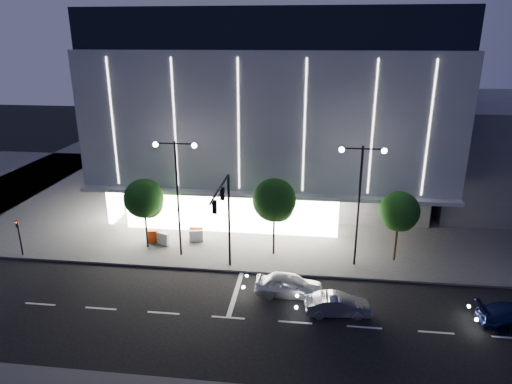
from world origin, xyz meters
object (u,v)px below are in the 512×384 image
Objects in this scene: street_lamp_west at (177,182)px; car_lead at (289,285)px; tree_left at (144,201)px; tree_right at (399,213)px; car_second at (338,305)px; barrier_c at (196,233)px; street_lamp_east at (360,189)px; barrier_a at (155,236)px; traffic_mast at (225,210)px; tree_mid at (275,202)px; ped_signal_far at (19,234)px; barrier_b at (163,239)px; barrier_d at (196,236)px.

street_lamp_west reaches higher than car_lead.
tree_right is at bearing -0.00° from tree_left.
car_second reaches higher than barrier_c.
street_lamp_east is at bearing -17.03° from barrier_c.
tree_right reaches higher than barrier_a.
traffic_mast is 4.89m from street_lamp_west.
tree_mid is 1.39× the size of car_lead.
ped_signal_far reaches higher than barrier_b.
tree_right is at bearing -0.00° from tree_mid.
barrier_c is at bearing 122.36° from traffic_mast.
tree_left is at bearing 66.58° from car_lead.
car_lead reaches higher than barrier_c.
barrier_d is (2.52, 0.80, 0.00)m from barrier_b.
barrier_a is at bearing 176.77° from barrier_d.
barrier_b is at bearing 62.15° from car_lead.
street_lamp_west is 1.57× the size of tree_left.
tree_mid is at bearing 21.01° from barrier_b.
barrier_d is at bearing 16.92° from ped_signal_far.
street_lamp_west reaches higher than tree_left.
traffic_mast reaches higher than tree_mid.
traffic_mast reaches higher than tree_left.
barrier_d is at bearing 175.12° from tree_right.
street_lamp_west is 1.46× the size of tree_mid.
barrier_d is (3.30, 0.45, 0.00)m from barrier_a.
barrier_a is 1.00× the size of barrier_c.
car_second is (3.02, -1.80, -0.11)m from car_lead.
tree_mid is 5.59× the size of barrier_d.
tree_mid is at bearing 17.17° from car_lead.
barrier_c is at bearing 19.51° from ped_signal_far.
ped_signal_far reaches higher than car_second.
barrier_b is (-8.93, 0.51, -3.68)m from tree_mid.
street_lamp_east is 8.41m from car_second.
traffic_mast is 1.15× the size of tree_mid.
barrier_b is at bearing -153.68° from barrier_c.
street_lamp_west is 8.18× the size of barrier_c.
traffic_mast is at bearing -163.52° from street_lamp_east.
car_lead reaches higher than barrier_d.
tree_left is 0.93× the size of tree_mid.
car_second is (11.50, -6.35, -5.31)m from street_lamp_west.
traffic_mast reaches higher than barrier_d.
tree_left is 16.59m from car_second.
tree_left reaches higher than car_second.
barrier_d is at bearing -79.42° from barrier_c.
barrier_b is (-14.90, 1.53, -5.31)m from street_lamp_east.
car_lead is 10.46m from barrier_d.
ped_signal_far is at bearing -164.44° from barrier_c.
street_lamp_east is 2.30× the size of car_second.
ped_signal_far is 0.77× the size of car_second.
car_lead is 4.01× the size of barrier_c.
street_lamp_west is 3.00× the size of ped_signal_far.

